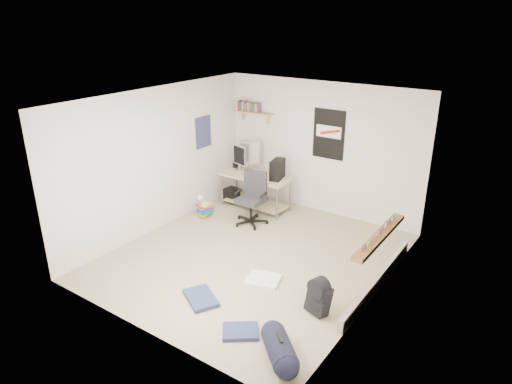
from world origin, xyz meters
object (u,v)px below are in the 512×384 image
Objects in this scene: office_chair at (251,199)px; duffel_bag at (280,349)px; book_stack at (205,209)px; backpack at (319,299)px; desk at (256,191)px.

office_chair is 3.58m from duffel_bag.
office_chair reaches higher than book_stack.
office_chair reaches higher than backpack.
desk is 3.49m from backpack.
desk is at bearing 105.77° from office_chair.
book_stack is (-3.21, 2.46, 0.01)m from duffel_bag.
book_stack is at bearing -175.19° from duffel_bag.
office_chair is at bearing -45.85° from desk.
office_chair is 2.84m from backpack.
desk is 1.46× the size of office_chair.
backpack reaches higher than book_stack.
book_stack is at bearing -106.16° from desk.
office_chair is at bearing 172.65° from duffel_bag.
desk is 4.28m from duffel_bag.
office_chair is at bearing 162.03° from backpack.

